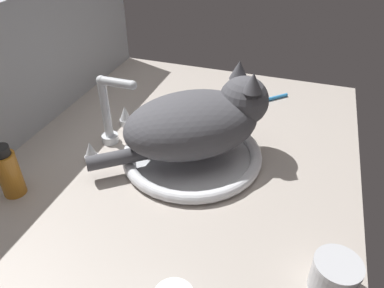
# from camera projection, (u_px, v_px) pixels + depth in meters

# --- Properties ---
(countertop) EXTENTS (1.02, 0.77, 0.03)m
(countertop) POSITION_uv_depth(u_px,v_px,m) (182.00, 165.00, 0.84)
(countertop) COLOR #ADA399
(countertop) RESTS_ON ground
(backsplash_wall) EXTENTS (1.02, 0.02, 0.35)m
(backsplash_wall) POSITION_uv_depth(u_px,v_px,m) (21.00, 78.00, 0.86)
(backsplash_wall) COLOR #B2B7BC
(backsplash_wall) RESTS_ON ground
(sink_basin) EXTENTS (0.32, 0.32, 0.03)m
(sink_basin) POSITION_uv_depth(u_px,v_px,m) (192.00, 154.00, 0.83)
(sink_basin) COLOR white
(sink_basin) RESTS_ON countertop
(faucet) EXTENTS (0.20, 0.11, 0.18)m
(faucet) POSITION_uv_depth(u_px,v_px,m) (110.00, 118.00, 0.85)
(faucet) COLOR silver
(faucet) RESTS_ON countertop
(cat) EXTENTS (0.33, 0.37, 0.18)m
(cat) POSITION_uv_depth(u_px,v_px,m) (202.00, 120.00, 0.79)
(cat) COLOR #4C4C51
(cat) RESTS_ON sink_basin
(amber_bottle) EXTENTS (0.04, 0.04, 0.11)m
(amber_bottle) POSITION_uv_depth(u_px,v_px,m) (8.00, 172.00, 0.72)
(amber_bottle) COLOR #C67A23
(amber_bottle) RESTS_ON countertop
(metal_jar) EXTENTS (0.07, 0.07, 0.06)m
(metal_jar) POSITION_uv_depth(u_px,v_px,m) (335.00, 276.00, 0.55)
(metal_jar) COLOR #B2B5BA
(metal_jar) RESTS_ON countertop
(toothbrush) EXTENTS (0.12, 0.12, 0.02)m
(toothbrush) POSITION_uv_depth(u_px,v_px,m) (263.00, 100.00, 1.05)
(toothbrush) COLOR #338CD1
(toothbrush) RESTS_ON countertop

